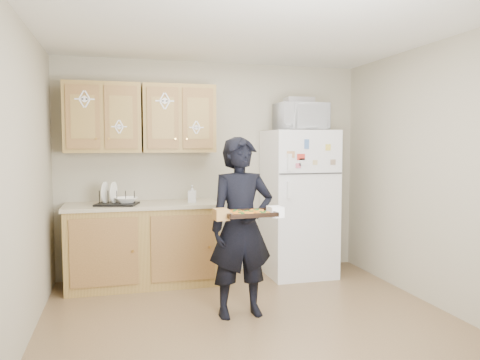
# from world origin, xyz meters

# --- Properties ---
(floor) EXTENTS (3.60, 3.60, 0.00)m
(floor) POSITION_xyz_m (0.00, 0.00, 0.00)
(floor) COLOR brown
(floor) RESTS_ON ground
(ceiling) EXTENTS (3.60, 3.60, 0.00)m
(ceiling) POSITION_xyz_m (0.00, 0.00, 2.50)
(ceiling) COLOR white
(ceiling) RESTS_ON wall_back
(wall_back) EXTENTS (3.60, 0.04, 2.50)m
(wall_back) POSITION_xyz_m (0.00, 1.80, 1.25)
(wall_back) COLOR #AFA78E
(wall_back) RESTS_ON floor
(wall_front) EXTENTS (3.60, 0.04, 2.50)m
(wall_front) POSITION_xyz_m (0.00, -1.80, 1.25)
(wall_front) COLOR #AFA78E
(wall_front) RESTS_ON floor
(wall_left) EXTENTS (0.04, 3.60, 2.50)m
(wall_left) POSITION_xyz_m (-1.80, 0.00, 1.25)
(wall_left) COLOR #AFA78E
(wall_left) RESTS_ON floor
(wall_right) EXTENTS (0.04, 3.60, 2.50)m
(wall_right) POSITION_xyz_m (1.80, 0.00, 1.25)
(wall_right) COLOR #AFA78E
(wall_right) RESTS_ON floor
(refrigerator) EXTENTS (0.75, 0.70, 1.70)m
(refrigerator) POSITION_xyz_m (0.95, 1.43, 0.85)
(refrigerator) COLOR white
(refrigerator) RESTS_ON floor
(base_cabinet) EXTENTS (1.60, 0.60, 0.86)m
(base_cabinet) POSITION_xyz_m (-0.85, 1.48, 0.43)
(base_cabinet) COLOR olive
(base_cabinet) RESTS_ON floor
(countertop) EXTENTS (1.64, 0.64, 0.04)m
(countertop) POSITION_xyz_m (-0.85, 1.48, 0.88)
(countertop) COLOR tan
(countertop) RESTS_ON base_cabinet
(upper_cab_left) EXTENTS (0.80, 0.33, 0.75)m
(upper_cab_left) POSITION_xyz_m (-1.25, 1.61, 1.83)
(upper_cab_left) COLOR olive
(upper_cab_left) RESTS_ON wall_back
(upper_cab_right) EXTENTS (0.80, 0.33, 0.75)m
(upper_cab_right) POSITION_xyz_m (-0.43, 1.61, 1.83)
(upper_cab_right) COLOR olive
(upper_cab_right) RESTS_ON wall_back
(cereal_box) EXTENTS (0.20, 0.07, 0.32)m
(cereal_box) POSITION_xyz_m (1.47, 1.67, 0.16)
(cereal_box) COLOR gold
(cereal_box) RESTS_ON floor
(person) EXTENTS (0.61, 0.42, 1.61)m
(person) POSITION_xyz_m (-0.05, 0.30, 0.80)
(person) COLOR black
(person) RESTS_ON floor
(baking_tray) EXTENTS (0.43, 0.33, 0.04)m
(baking_tray) POSITION_xyz_m (-0.06, 0.00, 0.96)
(baking_tray) COLOR black
(baking_tray) RESTS_ON person
(pizza_front_left) EXTENTS (0.14, 0.14, 0.02)m
(pizza_front_left) POSITION_xyz_m (-0.16, -0.07, 0.98)
(pizza_front_left) COLOR #FF9E20
(pizza_front_left) RESTS_ON baking_tray
(pizza_front_right) EXTENTS (0.14, 0.14, 0.02)m
(pizza_front_right) POSITION_xyz_m (0.04, -0.06, 0.98)
(pizza_front_right) COLOR #FF9E20
(pizza_front_right) RESTS_ON baking_tray
(pizza_back_left) EXTENTS (0.14, 0.14, 0.02)m
(pizza_back_left) POSITION_xyz_m (-0.16, 0.07, 0.98)
(pizza_back_left) COLOR #FF9E20
(pizza_back_left) RESTS_ON baking_tray
(pizza_back_right) EXTENTS (0.14, 0.14, 0.02)m
(pizza_back_right) POSITION_xyz_m (0.03, 0.08, 0.98)
(pizza_back_right) COLOR #FF9E20
(pizza_back_right) RESTS_ON baking_tray
(pizza_center) EXTENTS (0.14, 0.14, 0.02)m
(pizza_center) POSITION_xyz_m (-0.06, 0.00, 0.98)
(pizza_center) COLOR #FF9E20
(pizza_center) RESTS_ON baking_tray
(microwave) EXTENTS (0.58, 0.40, 0.31)m
(microwave) POSITION_xyz_m (0.95, 1.38, 1.86)
(microwave) COLOR white
(microwave) RESTS_ON refrigerator
(foil_pan) EXTENTS (0.33, 0.24, 0.07)m
(foil_pan) POSITION_xyz_m (0.93, 1.41, 2.04)
(foil_pan) COLOR silver
(foil_pan) RESTS_ON microwave
(dish_rack) EXTENTS (0.49, 0.42, 0.17)m
(dish_rack) POSITION_xyz_m (-1.12, 1.40, 0.98)
(dish_rack) COLOR black
(dish_rack) RESTS_ON countertop
(bowl) EXTENTS (0.26, 0.26, 0.06)m
(bowl) POSITION_xyz_m (-1.02, 1.40, 0.95)
(bowl) COLOR white
(bowl) RESTS_ON dish_rack
(soap_bottle) EXTENTS (0.10, 0.10, 0.19)m
(soap_bottle) POSITION_xyz_m (-0.31, 1.42, 1.00)
(soap_bottle) COLOR white
(soap_bottle) RESTS_ON countertop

